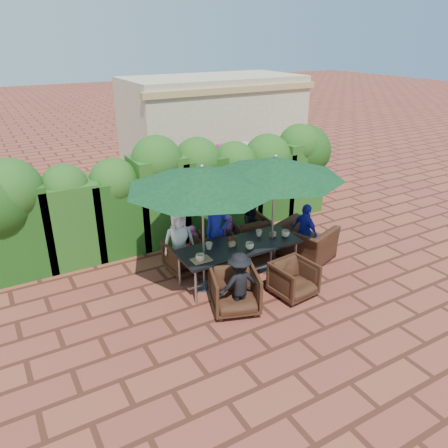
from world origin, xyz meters
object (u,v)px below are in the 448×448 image
dining_table (239,249)px  chair_far_right (248,232)px  umbrella_left (202,178)px  chair_end_right (305,236)px  chair_near_right (294,278)px  umbrella_right (275,167)px  chair_far_mid (217,245)px  chair_far_left (185,255)px  chair_near_left (235,289)px

dining_table → chair_far_right: 1.38m
umbrella_left → chair_end_right: 3.01m
chair_near_right → chair_end_right: chair_end_right is taller
umbrella_right → chair_far_right: 2.09m
chair_far_mid → chair_far_right: chair_far_right is taller
chair_far_left → dining_table: bearing=129.4°
chair_near_right → umbrella_right: bearing=73.7°
umbrella_left → chair_far_right: umbrella_left is taller
chair_far_left → chair_near_left: size_ratio=0.89×
dining_table → umbrella_left: umbrella_left is taller
umbrella_left → chair_far_left: 2.01m
umbrella_left → umbrella_right: (1.49, -0.10, -0.00)m
umbrella_right → chair_far_mid: 2.22m
chair_end_right → chair_near_right: bearing=114.7°
umbrella_right → dining_table: bearing=176.8°
umbrella_left → chair_end_right: (2.47, 0.02, -1.72)m
umbrella_right → chair_end_right: size_ratio=2.29×
chair_end_right → umbrella_right: bearing=78.5°
dining_table → chair_end_right: bearing=2.6°
umbrella_left → chair_far_mid: 2.19m
dining_table → chair_near_right: bearing=-60.6°
umbrella_right → chair_far_left: 2.56m
chair_far_left → chair_far_mid: (0.81, 0.08, -0.01)m
dining_table → chair_far_mid: 0.98m
chair_near_right → dining_table: bearing=113.6°
chair_far_right → dining_table: bearing=56.3°
dining_table → chair_end_right: chair_end_right is taller
chair_far_mid → chair_far_right: bearing=-159.5°
chair_near_left → chair_end_right: (2.35, 0.94, 0.09)m
umbrella_left → umbrella_right: size_ratio=1.05×
chair_near_right → chair_end_right: (1.16, 1.09, 0.13)m
chair_far_right → chair_near_left: (-1.50, -1.89, -0.01)m
dining_table → chair_end_right: size_ratio=2.15×
dining_table → chair_near_left: (-0.62, -0.86, -0.26)m
dining_table → chair_far_right: (0.88, 1.04, -0.25)m
chair_far_left → chair_end_right: 2.62m
dining_table → chair_end_right: (1.72, 0.08, -0.18)m
dining_table → chair_end_right: 1.74m
umbrella_left → chair_end_right: bearing=0.4°
umbrella_right → chair_near_left: size_ratio=3.17×
dining_table → chair_far_right: bearing=49.7°
chair_far_left → chair_near_right: bearing=122.8°
chair_near_left → dining_table: bearing=73.2°
umbrella_right → chair_far_left: (-1.53, 0.89, -1.85)m
chair_far_left → chair_far_right: (1.66, 0.19, 0.06)m
chair_far_mid → chair_near_left: bearing=83.2°
chair_far_right → chair_end_right: chair_end_right is taller
umbrella_right → chair_far_mid: bearing=126.5°
umbrella_right → chair_near_left: (-1.37, -0.81, -1.80)m
umbrella_right → chair_far_left: umbrella_right is taller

